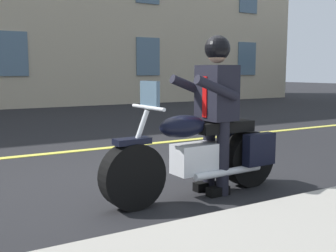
# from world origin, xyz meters

# --- Properties ---
(ground_plane) EXTENTS (80.00, 80.00, 0.00)m
(ground_plane) POSITION_xyz_m (0.00, 0.00, 0.00)
(ground_plane) COLOR black
(lane_center_stripe) EXTENTS (60.00, 0.16, 0.01)m
(lane_center_stripe) POSITION_xyz_m (0.00, -2.00, 0.01)
(lane_center_stripe) COLOR #E5DB4C
(lane_center_stripe) RESTS_ON ground_plane
(motorcycle_main) EXTENTS (2.22, 0.65, 1.26)m
(motorcycle_main) POSITION_xyz_m (-0.46, 1.14, 0.45)
(motorcycle_main) COLOR black
(motorcycle_main) RESTS_ON ground_plane
(rider_main) EXTENTS (0.64, 0.56, 1.74)m
(rider_main) POSITION_xyz_m (-0.65, 1.12, 1.04)
(rider_main) COLOR black
(rider_main) RESTS_ON ground_plane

